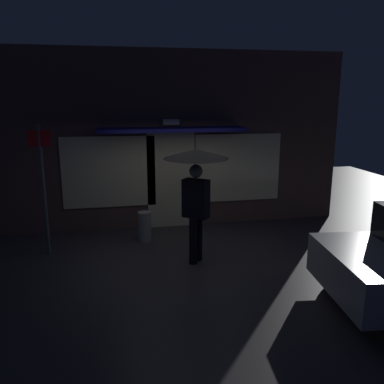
{
  "coord_description": "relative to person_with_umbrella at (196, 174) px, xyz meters",
  "views": [
    {
      "loc": [
        -1.24,
        -6.72,
        2.97
      ],
      "look_at": [
        0.07,
        0.01,
        1.33
      ],
      "focal_mm": 37.06,
      "sensor_mm": 36.0,
      "label": 1
    }
  ],
  "objects": [
    {
      "name": "ground_plane",
      "position": [
        -0.14,
        -0.01,
        -1.66
      ],
      "size": [
        18.0,
        18.0,
        0.0
      ],
      "primitive_type": "plane",
      "color": "#38353A"
    },
    {
      "name": "person_with_umbrella",
      "position": [
        0.0,
        0.0,
        0.0
      ],
      "size": [
        1.15,
        1.15,
        2.11
      ],
      "rotation": [
        0.0,
        0.0,
        2.45
      ],
      "color": "black",
      "rests_on": "ground"
    },
    {
      "name": "sidewalk_bollard",
      "position": [
        -0.84,
        1.27,
        -1.34
      ],
      "size": [
        0.28,
        0.28,
        0.64
      ],
      "primitive_type": "cylinder",
      "color": "#9E998E",
      "rests_on": "ground"
    },
    {
      "name": "building_facade",
      "position": [
        -0.14,
        2.32,
        0.33
      ],
      "size": [
        8.21,
        1.0,
        4.02
      ],
      "color": "brown",
      "rests_on": "ground"
    },
    {
      "name": "street_sign_post",
      "position": [
        -2.74,
        0.94,
        -0.25
      ],
      "size": [
        0.4,
        0.07,
        2.5
      ],
      "color": "#595B60",
      "rests_on": "ground"
    }
  ]
}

